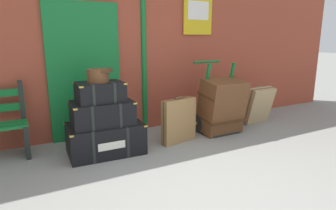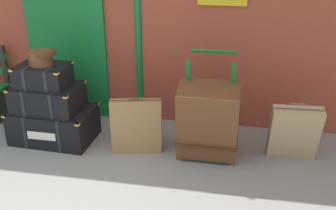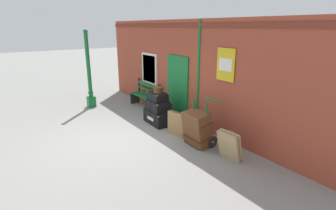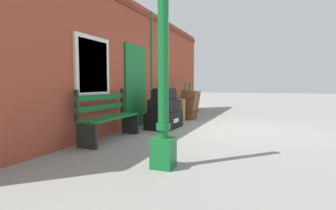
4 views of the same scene
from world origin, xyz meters
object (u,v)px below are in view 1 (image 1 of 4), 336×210
(steamer_trunk_base, at_px, (106,138))
(suitcase_brown, at_px, (179,121))
(round_hatbox, at_px, (98,75))
(large_brown_trunk, at_px, (222,106))
(porters_trolley, at_px, (215,115))
(suitcase_caramel, at_px, (259,105))
(steamer_trunk_top, at_px, (100,92))
(steamer_trunk_middle, at_px, (102,113))

(steamer_trunk_base, relative_size, suitcase_brown, 1.45)
(round_hatbox, distance_m, large_brown_trunk, 2.11)
(porters_trolley, bearing_deg, round_hatbox, -177.44)
(round_hatbox, relative_size, suitcase_caramel, 0.47)
(steamer_trunk_base, distance_m, suitcase_brown, 1.13)
(porters_trolley, distance_m, large_brown_trunk, 0.27)
(steamer_trunk_top, height_order, large_brown_trunk, steamer_trunk_top)
(steamer_trunk_base, xyz_separation_m, large_brown_trunk, (1.96, -0.09, 0.26))
(suitcase_brown, bearing_deg, porters_trolley, 13.74)
(steamer_trunk_top, relative_size, porters_trolley, 0.52)
(large_brown_trunk, xyz_separation_m, suitcase_caramel, (0.99, 0.14, -0.12))
(steamer_trunk_base, distance_m, porters_trolley, 1.96)
(suitcase_caramel, bearing_deg, suitcase_brown, -174.76)
(steamer_trunk_base, relative_size, steamer_trunk_top, 1.69)
(steamer_trunk_middle, height_order, suitcase_caramel, steamer_trunk_middle)
(steamer_trunk_middle, relative_size, suitcase_brown, 1.17)
(suitcase_brown, bearing_deg, large_brown_trunk, 2.01)
(steamer_trunk_base, bearing_deg, suitcase_brown, -5.94)
(steamer_trunk_base, relative_size, steamer_trunk_middle, 1.24)
(suitcase_caramel, bearing_deg, round_hatbox, -179.02)
(porters_trolley, xyz_separation_m, suitcase_caramel, (0.99, -0.04, 0.08))
(round_hatbox, bearing_deg, porters_trolley, 2.56)
(steamer_trunk_middle, bearing_deg, suitcase_caramel, 1.19)
(large_brown_trunk, bearing_deg, steamer_trunk_base, 177.48)
(round_hatbox, height_order, suitcase_caramel, round_hatbox)
(steamer_trunk_top, bearing_deg, steamer_trunk_middle, 27.29)
(steamer_trunk_middle, xyz_separation_m, steamer_trunk_top, (-0.02, -0.01, 0.29))
(steamer_trunk_top, height_order, porters_trolley, porters_trolley)
(steamer_trunk_base, bearing_deg, porters_trolley, 2.65)
(steamer_trunk_base, xyz_separation_m, round_hatbox, (-0.05, 0.00, 0.89))
(steamer_trunk_base, bearing_deg, suitcase_caramel, 1.01)
(suitcase_caramel, distance_m, suitcase_brown, 1.84)
(steamer_trunk_top, distance_m, suitcase_brown, 1.28)
(steamer_trunk_middle, distance_m, suitcase_caramel, 2.98)
(steamer_trunk_middle, height_order, round_hatbox, round_hatbox)
(steamer_trunk_middle, xyz_separation_m, suitcase_brown, (1.14, -0.11, -0.24))
(suitcase_brown, bearing_deg, suitcase_caramel, 5.24)
(steamer_trunk_middle, relative_size, round_hatbox, 2.50)
(porters_trolley, xyz_separation_m, large_brown_trunk, (-0.00, -0.18, 0.20))
(suitcase_caramel, relative_size, suitcase_brown, 0.99)
(steamer_trunk_middle, height_order, porters_trolley, porters_trolley)
(large_brown_trunk, bearing_deg, suitcase_brown, -177.99)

